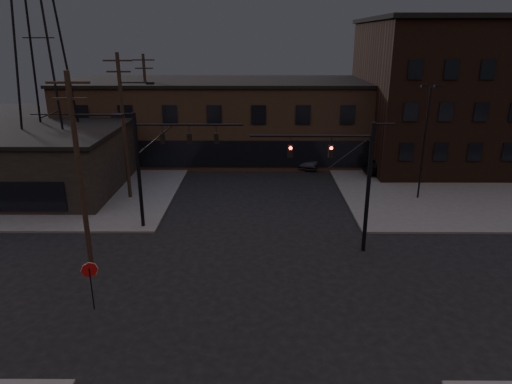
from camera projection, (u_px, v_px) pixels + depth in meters
ground at (258, 288)px, 24.05m from camera, size 140.00×140.00×0.00m
sidewalk_ne at (482, 171)px, 44.75m from camera, size 30.00×30.00×0.15m
sidewalk_nw at (36, 170)px, 44.97m from camera, size 30.00×30.00×0.15m
building_row at (259, 121)px, 49.28m from camera, size 40.00×12.00×8.00m
building_right at (475, 95)px, 46.30m from camera, size 22.00×16.00×14.00m
building_left at (22, 163)px, 38.50m from camera, size 16.00×12.00×5.00m
traffic_signal_near at (350, 174)px, 26.70m from camera, size 7.12×0.24×8.00m
traffic_signal_far at (157, 158)px, 30.05m from camera, size 7.12×0.24×8.00m
stop_sign at (90, 275)px, 21.62m from camera, size 0.72×0.33×2.48m
utility_pole_near at (80, 170)px, 24.11m from camera, size 3.70×0.28×11.00m
utility_pole_mid at (124, 124)px, 35.39m from camera, size 3.70×0.28×11.50m
utility_pole_far at (147, 107)px, 46.87m from camera, size 2.20×0.28×11.00m
transmission_tower at (38, 38)px, 37.17m from camera, size 7.00×7.00×25.00m
lot_light_a at (425, 132)px, 35.47m from camera, size 1.50×0.28×9.14m
lot_light_b at (474, 121)px, 40.17m from camera, size 1.50×0.28×9.14m
parked_car_lot_a at (388, 166)px, 43.18m from camera, size 4.90×2.64×1.58m
parked_car_lot_b at (497, 171)px, 41.94m from camera, size 5.49×3.03×1.51m
car_crossing at (312, 158)px, 46.59m from camera, size 3.24×5.51×1.71m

